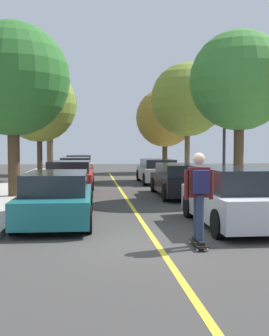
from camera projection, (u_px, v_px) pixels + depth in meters
ground at (157, 244)px, 8.86m from camera, size 80.00×80.00×0.00m
center_line at (137, 214)px, 12.83m from camera, size 0.12×39.20×0.01m
parked_car_left_nearest at (57, 197)px, 11.40m from camera, size 1.86×4.61×1.30m
parked_car_left_near at (70, 178)px, 18.03m from camera, size 2.04×4.19×1.37m
parked_car_left_far at (76, 169)px, 24.95m from camera, size 1.93×4.58×1.34m
parked_car_left_farthest at (78, 165)px, 30.89m from camera, size 2.07×4.21×1.35m
parked_car_right_nearest at (235, 198)px, 10.81m from camera, size 1.89×4.21×1.44m
parked_car_right_near at (181, 180)px, 17.28m from camera, size 1.98×4.68×1.28m
parked_car_right_far at (157, 171)px, 23.54m from camera, size 1.87×4.48×1.29m
street_tree_left_nearest at (13, 80)px, 16.04m from camera, size 4.18×4.18×6.39m
street_tree_left_near at (39, 105)px, 24.21m from camera, size 4.11×4.11×6.19m
street_tree_left_far at (50, 104)px, 30.26m from camera, size 3.78×3.78×6.66m
street_tree_right_nearest at (239, 81)px, 16.21m from camera, size 3.71×3.71×6.13m
street_tree_right_near at (187, 100)px, 24.95m from camera, size 4.19×4.19×6.60m
street_tree_right_far at (165, 118)px, 32.57m from camera, size 4.34×4.34×6.14m
fire_hydrant at (260, 196)px, 13.07m from camera, size 0.20×0.20×0.70m
streetlamp at (225, 106)px, 17.35m from camera, size 0.36×0.24×6.03m
skateboard at (198, 243)px, 8.57m from camera, size 0.23×0.84×0.10m
skateboarder at (199, 191)px, 8.49m from camera, size 0.58×0.70×1.75m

